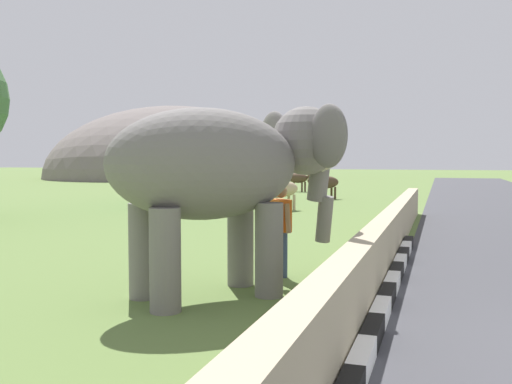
% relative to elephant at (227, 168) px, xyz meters
% --- Properties ---
extents(striped_curb, '(16.20, 0.20, 0.24)m').
position_rel_elephant_xyz_m(striped_curb, '(-2.10, -2.44, -1.87)').
color(striped_curb, white).
rests_on(striped_curb, ground_plane).
extents(barrier_parapet, '(28.00, 0.36, 1.00)m').
position_rel_elephant_xyz_m(barrier_parapet, '(0.25, -2.14, -1.49)').
color(barrier_parapet, tan).
rests_on(barrier_parapet, ground_plane).
extents(elephant, '(3.90, 3.75, 3.01)m').
position_rel_elephant_xyz_m(elephant, '(0.00, 0.00, 0.00)').
color(elephant, slate).
rests_on(elephant, ground_plane).
extents(person_handler, '(0.54, 0.53, 1.66)m').
position_rel_elephant_xyz_m(person_handler, '(1.54, -0.43, -1.06)').
color(person_handler, navy).
rests_on(person_handler, ground_plane).
extents(bus_teal, '(9.28, 4.77, 3.50)m').
position_rel_elephant_xyz_m(bus_teal, '(16.47, 8.17, 0.09)').
color(bus_teal, teal).
rests_on(bus_teal, ground_plane).
extents(cow_near, '(1.77, 1.46, 1.23)m').
position_rel_elephant_xyz_m(cow_near, '(13.95, 3.07, -1.12)').
color(cow_near, tan).
rests_on(cow_near, ground_plane).
extents(cow_mid, '(1.60, 1.67, 1.23)m').
position_rel_elephant_xyz_m(cow_mid, '(20.92, 2.67, -1.12)').
color(cow_mid, '#473323').
rests_on(cow_mid, ground_plane).
extents(cow_far, '(1.09, 1.91, 1.23)m').
position_rel_elephant_xyz_m(cow_far, '(27.14, 5.71, -1.12)').
color(cow_far, '#473323').
rests_on(cow_far, ground_plane).
extents(hill_east, '(35.95, 28.76, 17.00)m').
position_rel_elephant_xyz_m(hill_east, '(53.25, 27.24, -1.99)').
color(hill_east, slate).
rests_on(hill_east, ground_plane).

